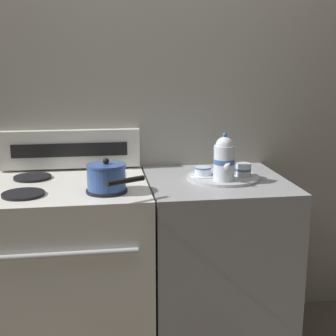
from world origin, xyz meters
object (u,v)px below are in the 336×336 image
stove (72,274)px  teacup_left (227,167)px  serving_tray (223,177)px  teacup_right (203,171)px  saucepan (107,177)px  creamer_jug (244,170)px  teapot (224,159)px

stove → teacup_left: size_ratio=7.24×
serving_tray → teacup_left: teacup_left is taller
serving_tray → teacup_right: teacup_right is taller
saucepan → teacup_right: saucepan is taller
stove → saucepan: saucepan is taller
serving_tray → creamer_jug: 0.11m
creamer_jug → teacup_right: bearing=171.7°
stove → saucepan: 0.56m
serving_tray → creamer_jug: bearing=-10.3°
saucepan → teapot: teapot is taller
teacup_right → creamer_jug: bearing=-8.3°
teacup_right → creamer_jug: (0.19, -0.03, 0.01)m
serving_tray → teacup_left: 0.09m
stove → saucepan: bearing=-40.3°
serving_tray → teacup_right: bearing=173.8°
serving_tray → teacup_left: size_ratio=2.83×
saucepan → teapot: 0.55m
stove → teapot: (0.72, -0.07, 0.56)m
teacup_left → teacup_right: bearing=-153.7°
stove → saucepan: (0.18, -0.15, 0.51)m
teapot → teacup_right: 0.15m
teacup_right → teapot: bearing=-50.0°
stove → teacup_right: bearing=1.9°
stove → creamer_jug: 0.97m
saucepan → serving_tray: saucepan is taller
saucepan → serving_tray: bearing=16.1°
serving_tray → stove: bearing=-179.1°
saucepan → teapot: bearing=8.3°
teacup_right → teacup_left: bearing=26.3°
saucepan → teacup_left: 0.65m
teacup_right → creamer_jug: size_ratio=1.70×
teapot → creamer_jug: 0.15m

